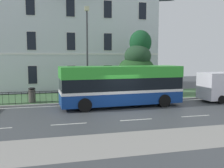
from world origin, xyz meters
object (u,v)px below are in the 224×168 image
object	(u,v)px
litter_bin	(32,95)
street_lamp_post	(87,48)
evergreen_tree	(137,69)
georgian_townhouse	(68,33)
single_decker_bus	(121,85)

from	to	relation	value
litter_bin	street_lamp_post	bearing A→B (deg)	2.39
evergreen_tree	street_lamp_post	xyz separation A→B (m)	(-4.98, -1.33, 1.90)
georgian_townhouse	litter_bin	distance (m)	11.87
single_decker_bus	street_lamp_post	xyz separation A→B (m)	(-2.14, 3.04, 2.92)
single_decker_bus	street_lamp_post	bearing A→B (deg)	122.43
georgian_townhouse	evergreen_tree	xyz separation A→B (m)	(5.93, -8.10, -4.02)
street_lamp_post	litter_bin	bearing A→B (deg)	-177.61
street_lamp_post	evergreen_tree	bearing A→B (deg)	15.01
single_decker_bus	litter_bin	distance (m)	7.34
georgian_townhouse	litter_bin	size ratio (longest dim) A/B	16.46
georgian_townhouse	single_decker_bus	world-z (taller)	georgian_townhouse
evergreen_tree	litter_bin	xyz separation A→B (m)	(-9.54, -1.52, -1.91)
georgian_townhouse	street_lamp_post	bearing A→B (deg)	-84.24
evergreen_tree	single_decker_bus	distance (m)	5.31
georgian_townhouse	single_decker_bus	distance (m)	13.80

